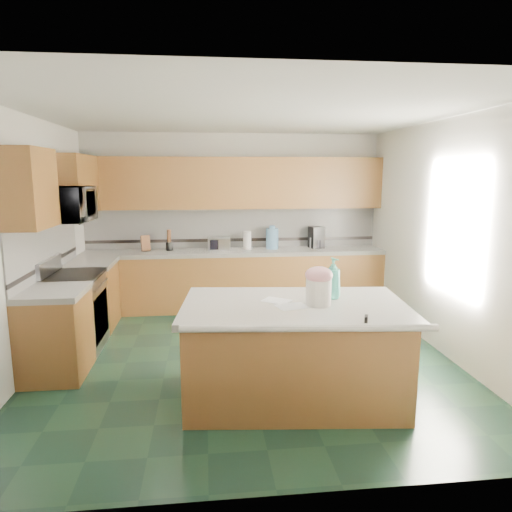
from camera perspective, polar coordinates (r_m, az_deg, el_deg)
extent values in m
plane|color=black|center=(5.37, -1.21, -12.56)|extent=(4.60, 4.60, 0.00)
plane|color=white|center=(4.99, -1.33, 17.39)|extent=(4.60, 4.60, 0.00)
cube|color=white|center=(7.30, -2.87, 4.48)|extent=(4.60, 0.04, 2.70)
cube|color=white|center=(2.74, 3.00, -5.16)|extent=(4.60, 0.04, 2.70)
cube|color=white|center=(5.33, -26.98, 1.26)|extent=(0.04, 4.60, 2.70)
cube|color=white|center=(5.69, 22.71, 2.08)|extent=(0.04, 4.60, 2.70)
cube|color=#563514|center=(7.13, -2.65, -3.15)|extent=(4.60, 0.60, 0.86)
cube|color=silver|center=(7.04, -2.68, 0.50)|extent=(4.60, 0.64, 0.06)
cube|color=#563514|center=(7.08, -2.82, 9.09)|extent=(4.60, 0.33, 0.78)
cube|color=silver|center=(7.28, -2.85, 3.56)|extent=(4.60, 0.02, 0.63)
cube|color=black|center=(7.30, -2.83, 2.03)|extent=(4.60, 0.01, 0.05)
cube|color=#563514|center=(6.62, -19.84, -4.81)|extent=(0.60, 0.82, 0.86)
cube|color=silver|center=(6.52, -20.09, -0.90)|extent=(0.64, 0.82, 0.06)
cube|color=#563514|center=(5.21, -23.75, -9.10)|extent=(0.60, 0.72, 0.86)
cube|color=silver|center=(5.08, -24.12, -4.19)|extent=(0.64, 0.72, 0.06)
cube|color=silver|center=(5.85, -24.73, 0.99)|extent=(0.02, 2.30, 0.63)
cube|color=black|center=(5.88, -24.53, -0.88)|extent=(0.01, 2.30, 0.05)
cube|color=#563514|center=(6.58, -21.53, 8.32)|extent=(0.33, 1.09, 0.78)
cube|color=#563514|center=(4.99, -26.49, 7.59)|extent=(0.33, 0.72, 0.78)
cube|color=#B7B7BC|center=(5.88, -21.63, -6.68)|extent=(0.60, 0.76, 0.88)
cube|color=black|center=(5.82, -18.83, -7.08)|extent=(0.02, 0.68, 0.55)
cube|color=black|center=(5.77, -21.92, -2.30)|extent=(0.62, 0.78, 0.04)
cylinder|color=#B7B7BC|center=(5.72, -18.75, -3.44)|extent=(0.02, 0.66, 0.02)
cube|color=#B7B7BC|center=(5.83, -24.46, -1.17)|extent=(0.06, 0.76, 0.18)
imported|color=#B7B7BC|center=(5.66, -22.48, 5.96)|extent=(0.50, 0.73, 0.41)
cube|color=#563514|center=(4.34, 4.72, -12.14)|extent=(2.02, 1.28, 0.86)
cube|color=silver|center=(4.18, 4.81, -6.30)|extent=(2.13, 1.39, 0.06)
cylinder|color=silver|center=(3.63, 6.64, -8.96)|extent=(2.02, 0.25, 0.06)
cylinder|color=white|center=(4.11, 7.82, -4.49)|extent=(0.27, 0.27, 0.24)
ellipsoid|color=pink|center=(4.08, 7.87, -2.37)|extent=(0.25, 0.25, 0.15)
cylinder|color=tan|center=(4.07, 7.89, -1.66)|extent=(0.08, 0.03, 0.03)
sphere|color=tan|center=(4.06, 7.32, -1.68)|extent=(0.04, 0.04, 0.04)
sphere|color=tan|center=(4.08, 8.45, -1.65)|extent=(0.04, 0.04, 0.04)
imported|color=teal|center=(4.34, 9.60, -2.75)|extent=(0.19, 0.19, 0.39)
cube|color=white|center=(4.07, 4.51, -6.29)|extent=(0.31, 0.27, 0.00)
cube|color=white|center=(4.25, 2.56, -5.58)|extent=(0.31, 0.30, 0.00)
cube|color=black|center=(3.76, 13.60, -7.84)|extent=(0.06, 0.09, 0.08)
cylinder|color=black|center=(3.72, 13.85, -8.37)|extent=(0.01, 0.06, 0.01)
cube|color=#472814|center=(7.12, -13.65, 1.52)|extent=(0.17, 0.20, 0.26)
cylinder|color=black|center=(7.12, -10.78, 1.21)|extent=(0.10, 0.10, 0.13)
cylinder|color=#472814|center=(7.09, -10.82, 2.50)|extent=(0.06, 0.06, 0.19)
cube|color=#B7B7BC|center=(7.06, -4.62, 1.54)|extent=(0.35, 0.26, 0.19)
cube|color=black|center=(6.96, -4.59, 1.41)|extent=(0.29, 0.01, 0.15)
cylinder|color=white|center=(7.13, -1.11, 2.01)|extent=(0.12, 0.12, 0.28)
cylinder|color=#B7B7BC|center=(7.15, -1.11, 0.96)|extent=(0.19, 0.19, 0.01)
cylinder|color=#5685AF|center=(7.13, 2.04, 2.17)|extent=(0.19, 0.19, 0.32)
cylinder|color=#5685AF|center=(7.11, 2.04, 3.64)|extent=(0.09, 0.09, 0.05)
cube|color=black|center=(7.29, 7.55, 2.33)|extent=(0.24, 0.25, 0.34)
cylinder|color=black|center=(7.25, 7.63, 1.50)|extent=(0.14, 0.14, 0.14)
imported|color=white|center=(7.26, 7.36, 1.96)|extent=(0.16, 0.16, 0.25)
cylinder|color=red|center=(7.24, 7.39, 3.06)|extent=(0.02, 0.02, 0.03)
cube|color=white|center=(5.49, 23.54, 3.33)|extent=(0.02, 1.40, 1.10)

